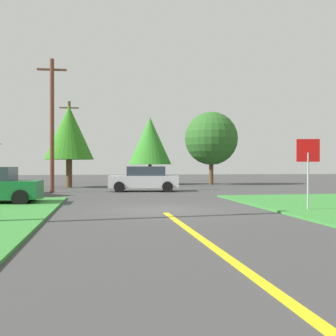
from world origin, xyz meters
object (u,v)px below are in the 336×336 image
stop_sign (308,160)px  utility_pole_far (69,141)px  utility_pole_mid (52,123)px  oak_tree_left (150,141)px  oak_tree_right (69,133)px  car_approaching_junction (144,179)px  pine_tree_center (211,139)px

stop_sign → utility_pole_far: utility_pole_far is taller
utility_pole_mid → oak_tree_left: bearing=52.9°
utility_pole_far → oak_tree_right: (0.58, -8.04, 0.14)m
utility_pole_far → oak_tree_right: 8.06m
car_approaching_junction → pine_tree_center: 11.32m
oak_tree_left → stop_sign: bearing=-81.9°
car_approaching_junction → oak_tree_left: 10.16m
utility_pole_mid → oak_tree_left: (7.31, 9.65, -0.44)m
car_approaching_junction → utility_pole_mid: 6.76m
car_approaching_junction → stop_sign: bearing=118.0°
utility_pole_mid → car_approaching_junction: bearing=0.8°
pine_tree_center → oak_tree_right: 12.29m
car_approaching_junction → utility_pole_far: utility_pole_far is taller
car_approaching_junction → oak_tree_right: 8.40m
utility_pole_far → oak_tree_left: (7.27, -4.16, -0.19)m
stop_sign → utility_pole_mid: size_ratio=0.32×
car_approaching_junction → oak_tree_left: size_ratio=0.78×
car_approaching_junction → pine_tree_center: (6.81, 8.44, 3.24)m
pine_tree_center → oak_tree_left: bearing=167.9°
car_approaching_junction → oak_tree_right: bearing=-40.2°
pine_tree_center → oak_tree_right: size_ratio=1.02×
car_approaching_junction → oak_tree_left: bearing=-91.5°
stop_sign → pine_tree_center: bearing=-82.6°
utility_pole_far → oak_tree_right: size_ratio=1.25×
stop_sign → utility_pole_mid: (-10.43, 12.40, 2.42)m
car_approaching_junction → utility_pole_mid: utility_pole_mid is taller
car_approaching_junction → oak_tree_right: size_ratio=0.74×
car_approaching_junction → pine_tree_center: bearing=-121.3°
stop_sign → utility_pole_mid: 16.39m
stop_sign → pine_tree_center: (2.16, 20.92, 2.16)m
car_approaching_junction → oak_tree_left: (1.52, 9.57, 3.05)m
stop_sign → utility_pole_far: (-10.40, 26.21, 2.16)m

